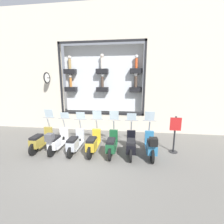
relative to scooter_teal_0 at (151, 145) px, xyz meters
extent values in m
plane|color=#66635E|center=(-0.42, 2.58, -0.49)|extent=(120.00, 120.00, 0.00)
cube|color=beige|center=(3.18, 2.58, 0.02)|extent=(0.40, 5.03, 1.01)
cube|color=beige|center=(3.18, 2.58, 5.70)|extent=(0.40, 5.03, 1.98)
cube|color=black|center=(2.97, 2.58, 4.65)|extent=(0.04, 5.03, 0.12)
cube|color=black|center=(2.97, 2.58, 0.59)|extent=(0.04, 5.03, 0.12)
cube|color=black|center=(2.97, 0.13, 2.62)|extent=(0.04, 0.12, 4.18)
cube|color=black|center=(2.97, 5.04, 2.62)|extent=(0.04, 0.12, 4.18)
cube|color=silver|center=(3.53, 2.58, 2.62)|extent=(0.04, 4.79, 3.94)
cube|color=black|center=(3.31, 0.59, 3.08)|extent=(0.36, 0.71, 0.28)
cylinder|color=#CC4C23|center=(3.31, 0.59, 3.49)|extent=(0.15, 0.15, 0.55)
sphere|color=white|center=(3.31, 0.59, 3.87)|extent=(0.20, 0.20, 0.20)
cube|color=black|center=(3.31, 2.58, 3.08)|extent=(0.36, 0.71, 0.28)
cylinder|color=silver|center=(3.31, 2.58, 3.53)|extent=(0.17, 0.17, 0.62)
sphere|color=beige|center=(3.31, 2.58, 3.95)|extent=(0.23, 0.23, 0.23)
cube|color=black|center=(3.31, 4.57, 3.08)|extent=(0.36, 0.71, 0.28)
cylinder|color=#9E7F4C|center=(3.31, 4.57, 3.51)|extent=(0.16, 0.16, 0.58)
sphere|color=beige|center=(3.31, 4.57, 3.90)|extent=(0.21, 0.21, 0.21)
cube|color=black|center=(3.31, 0.59, 2.01)|extent=(0.36, 0.71, 0.28)
cylinder|color=#47382D|center=(3.31, 0.59, 2.46)|extent=(0.17, 0.17, 0.62)
sphere|color=white|center=(3.31, 0.59, 2.89)|extent=(0.23, 0.23, 0.23)
cube|color=black|center=(3.31, 2.58, 2.01)|extent=(0.36, 0.71, 0.28)
cylinder|color=#47382D|center=(3.31, 2.58, 2.45)|extent=(0.17, 0.17, 0.61)
sphere|color=white|center=(3.31, 2.58, 2.87)|extent=(0.22, 0.22, 0.22)
cube|color=black|center=(3.31, 4.57, 2.01)|extent=(0.36, 0.71, 0.28)
cylinder|color=#B26B2D|center=(3.31, 4.57, 2.42)|extent=(0.15, 0.15, 0.55)
sphere|color=beige|center=(3.31, 4.57, 2.79)|extent=(0.20, 0.20, 0.20)
cylinder|color=black|center=(2.80, 5.72, 2.69)|extent=(0.35, 0.05, 0.05)
torus|color=black|center=(2.63, 5.72, 2.69)|extent=(0.65, 0.07, 0.65)
cylinder|color=white|center=(2.63, 5.72, 2.69)|extent=(0.53, 0.03, 0.53)
cylinder|color=black|center=(0.79, 0.00, -0.22)|extent=(0.54, 0.09, 0.54)
cylinder|color=black|center=(-0.48, 0.00, -0.22)|extent=(0.54, 0.09, 0.54)
cube|color=teal|center=(0.15, 0.00, -0.23)|extent=(1.02, 0.38, 0.06)
cube|color=teal|center=(-0.22, 0.00, -0.02)|extent=(0.61, 0.35, 0.36)
cube|color=black|center=(-0.22, 0.00, 0.21)|extent=(0.58, 0.31, 0.10)
cube|color=teal|center=(0.69, 0.00, 0.08)|extent=(0.12, 0.37, 0.56)
cylinder|color=gray|center=(0.76, 0.00, 0.57)|extent=(0.20, 0.06, 0.45)
cylinder|color=gray|center=(0.83, 0.00, 0.79)|extent=(0.04, 0.61, 0.04)
cube|color=silver|center=(0.87, 0.00, 1.00)|extent=(0.10, 0.42, 0.41)
cube|color=black|center=(-0.54, 0.00, 0.37)|extent=(0.28, 0.28, 0.28)
cylinder|color=black|center=(0.80, 0.79, -0.23)|extent=(0.51, 0.09, 0.51)
cylinder|color=black|center=(-0.50, 0.79, -0.23)|extent=(0.51, 0.09, 0.51)
cube|color=black|center=(0.15, 0.79, -0.24)|extent=(1.02, 0.38, 0.06)
cube|color=black|center=(-0.22, 0.79, -0.03)|extent=(0.61, 0.35, 0.36)
cube|color=black|center=(-0.22, 0.79, 0.20)|extent=(0.58, 0.31, 0.10)
cube|color=black|center=(0.69, 0.79, 0.07)|extent=(0.12, 0.37, 0.56)
cylinder|color=gray|center=(0.76, 0.79, 0.56)|extent=(0.20, 0.06, 0.45)
cylinder|color=gray|center=(0.83, 0.79, 0.78)|extent=(0.04, 0.61, 0.04)
cube|color=silver|center=(0.87, 0.79, 0.94)|extent=(0.08, 0.42, 0.32)
cylinder|color=black|center=(0.80, 1.58, -0.23)|extent=(0.50, 0.09, 0.50)
cylinder|color=black|center=(-0.50, 1.58, -0.23)|extent=(0.50, 0.09, 0.50)
cube|color=#19512D|center=(0.15, 1.58, -0.25)|extent=(1.02, 0.39, 0.06)
cube|color=#19512D|center=(-0.22, 1.58, -0.04)|extent=(0.61, 0.35, 0.36)
cube|color=black|center=(-0.22, 1.58, 0.19)|extent=(0.58, 0.31, 0.10)
cube|color=#19512D|center=(0.69, 1.58, 0.06)|extent=(0.12, 0.37, 0.56)
cylinder|color=gray|center=(0.76, 1.58, 0.56)|extent=(0.20, 0.06, 0.45)
cylinder|color=gray|center=(0.83, 1.58, 0.77)|extent=(0.04, 0.60, 0.04)
cube|color=silver|center=(0.87, 1.58, 0.99)|extent=(0.11, 0.42, 0.43)
cylinder|color=black|center=(0.79, 2.37, -0.23)|extent=(0.51, 0.09, 0.51)
cylinder|color=black|center=(-0.49, 2.37, -0.23)|extent=(0.51, 0.09, 0.51)
cube|color=gold|center=(0.15, 2.37, -0.24)|extent=(1.02, 0.39, 0.06)
cube|color=gold|center=(-0.22, 2.37, -0.03)|extent=(0.61, 0.35, 0.36)
cube|color=black|center=(-0.22, 2.37, 0.20)|extent=(0.58, 0.31, 0.10)
cube|color=gold|center=(0.69, 2.37, 0.07)|extent=(0.12, 0.37, 0.56)
cylinder|color=gray|center=(0.76, 2.37, 0.56)|extent=(0.20, 0.06, 0.45)
cylinder|color=gray|center=(0.83, 2.37, 0.78)|extent=(0.04, 0.60, 0.04)
cube|color=silver|center=(0.87, 2.37, 0.97)|extent=(0.10, 0.42, 0.39)
cylinder|color=black|center=(0.82, 3.17, -0.26)|extent=(0.45, 0.09, 0.45)
cylinder|color=black|center=(-0.52, 3.17, -0.26)|extent=(0.45, 0.09, 0.45)
cube|color=#B7BCC6|center=(0.15, 3.17, -0.27)|extent=(1.02, 0.39, 0.06)
cube|color=#B7BCC6|center=(-0.22, 3.17, -0.06)|extent=(0.61, 0.35, 0.36)
cube|color=black|center=(-0.22, 3.17, 0.17)|extent=(0.58, 0.31, 0.10)
cube|color=#B7BCC6|center=(0.69, 3.17, 0.04)|extent=(0.12, 0.37, 0.56)
cylinder|color=gray|center=(0.76, 3.17, 0.53)|extent=(0.20, 0.06, 0.45)
cylinder|color=gray|center=(0.83, 3.17, 0.75)|extent=(0.04, 0.60, 0.04)
cube|color=silver|center=(0.87, 3.17, 0.92)|extent=(0.09, 0.42, 0.34)
cylinder|color=black|center=(0.81, 3.96, -0.24)|extent=(0.49, 0.09, 0.49)
cylinder|color=black|center=(-0.50, 3.96, -0.24)|extent=(0.49, 0.09, 0.49)
cube|color=silver|center=(0.15, 3.96, -0.25)|extent=(1.02, 0.38, 0.06)
cube|color=silver|center=(-0.22, 3.96, -0.04)|extent=(0.61, 0.35, 0.36)
cube|color=black|center=(-0.22, 3.96, 0.19)|extent=(0.58, 0.31, 0.10)
cube|color=silver|center=(0.69, 3.96, 0.06)|extent=(0.12, 0.37, 0.56)
cylinder|color=gray|center=(0.76, 3.96, 0.55)|extent=(0.20, 0.06, 0.45)
cylinder|color=gray|center=(0.83, 3.96, 0.76)|extent=(0.04, 0.60, 0.04)
cube|color=silver|center=(0.87, 3.96, 0.91)|extent=(0.08, 0.42, 0.29)
cube|color=#4C4C51|center=(-0.55, 3.96, 0.35)|extent=(0.28, 0.28, 0.28)
cylinder|color=black|center=(0.80, 4.75, -0.23)|extent=(0.51, 0.09, 0.51)
cylinder|color=black|center=(-0.50, 4.75, -0.23)|extent=(0.51, 0.09, 0.51)
cube|color=olive|center=(0.15, 4.75, -0.24)|extent=(1.02, 0.38, 0.06)
cube|color=olive|center=(-0.22, 4.75, -0.03)|extent=(0.61, 0.35, 0.36)
cube|color=black|center=(-0.22, 4.75, 0.20)|extent=(0.58, 0.31, 0.10)
cube|color=olive|center=(0.69, 4.75, 0.07)|extent=(0.12, 0.37, 0.56)
cylinder|color=gray|center=(0.76, 4.75, 0.56)|extent=(0.20, 0.06, 0.45)
cylinder|color=gray|center=(0.83, 4.75, 0.78)|extent=(0.04, 0.61, 0.04)
cube|color=silver|center=(0.87, 4.75, 0.98)|extent=(0.10, 0.42, 0.40)
cylinder|color=#232326|center=(0.53, -1.01, -0.47)|extent=(0.36, 0.36, 0.02)
cylinder|color=#232326|center=(0.53, -1.01, 0.30)|extent=(0.07, 0.07, 1.57)
cube|color=red|center=(0.51, -1.01, 0.76)|extent=(0.03, 0.45, 0.55)
camera|label=1|loc=(-5.72, 0.83, 2.49)|focal=24.00mm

